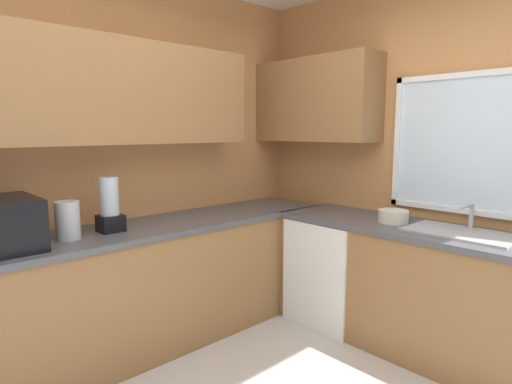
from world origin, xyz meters
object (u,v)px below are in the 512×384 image
microwave (1,224)px  bowl (393,216)px  dishwasher (335,269)px  blender_appliance (110,207)px  sink_assembly (461,232)px  kettle (68,220)px

microwave → bowl: bearing=63.2°
dishwasher → blender_appliance: size_ratio=2.33×
dishwasher → sink_assembly: (0.95, 0.04, 0.47)m
dishwasher → sink_assembly: bearing=2.2°
dishwasher → bowl: bearing=3.6°
microwave → sink_assembly: bearing=54.4°
kettle → bowl: bearing=59.5°
microwave → kettle: size_ratio=2.04×
dishwasher → blender_appliance: (-0.66, -1.58, 0.63)m
sink_assembly → blender_appliance: blender_appliance is taller
microwave → sink_assembly: microwave is taller
kettle → blender_appliance: (-0.02, 0.28, 0.04)m
kettle → blender_appliance: size_ratio=0.65×
dishwasher → microwave: 2.39m
sink_assembly → blender_appliance: size_ratio=1.82×
dishwasher → microwave: microwave is taller
kettle → bowl: size_ratio=1.09×
sink_assembly → microwave: bearing=-125.6°
dishwasher → bowl: 0.70m
kettle → dishwasher: bearing=71.0°
kettle → bowl: (1.11, 1.89, -0.07)m
dishwasher → blender_appliance: blender_appliance is taller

